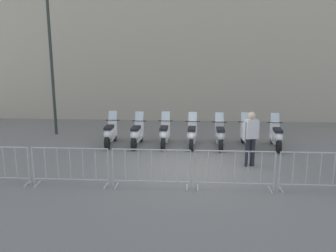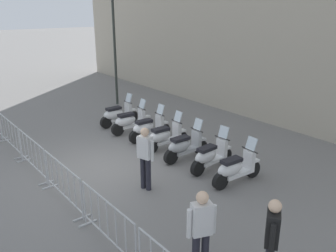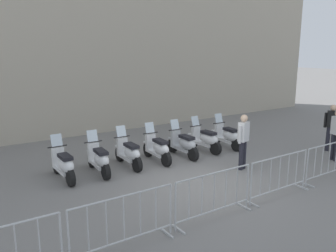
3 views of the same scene
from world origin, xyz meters
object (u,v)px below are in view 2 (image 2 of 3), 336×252
(motorcycle_1, at_px, (130,121))
(street_lamp, at_px, (114,28))
(motorcycle_6, at_px, (235,169))
(motorcycle_0, at_px, (118,115))
(motorcycle_3, at_px, (165,137))
(officer_mid_plaza, at_px, (145,155))
(officer_by_barriers, at_px, (201,229))
(barrier_segment_2, at_px, (32,155))
(motorcycle_2, at_px, (148,128))
(barrier_segment_1, at_px, (10,135))
(barrier_segment_4, at_px, (107,224))
(motorcycle_4, at_px, (184,146))
(officer_near_row_end, at_px, (271,239))
(barrier_segment_3, at_px, (63,183))
(motorcycle_5, at_px, (210,156))

(motorcycle_1, bearing_deg, street_lamp, 164.30)
(motorcycle_6, relative_size, street_lamp, 0.29)
(motorcycle_0, distance_m, motorcycle_1, 1.04)
(motorcycle_3, height_order, officer_mid_plaza, officer_mid_plaza)
(officer_mid_plaza, distance_m, officer_by_barriers, 3.41)
(motorcycle_3, distance_m, street_lamp, 6.85)
(motorcycle_1, distance_m, barrier_segment_2, 4.14)
(street_lamp, bearing_deg, motorcycle_2, -10.01)
(motorcycle_3, relative_size, motorcycle_6, 1.00)
(barrier_segment_1, height_order, barrier_segment_4, same)
(motorcycle_1, bearing_deg, barrier_segment_2, -67.37)
(motorcycle_2, distance_m, motorcycle_4, 2.08)
(motorcycle_1, xyz_separation_m, officer_near_row_end, (8.32, -1.17, 0.53))
(motorcycle_1, relative_size, barrier_segment_2, 0.84)
(motorcycle_4, distance_m, barrier_segment_3, 4.01)
(street_lamp, relative_size, officer_by_barriers, 3.43)
(barrier_segment_2, distance_m, street_lamp, 8.06)
(motorcycle_0, height_order, barrier_segment_3, motorcycle_0)
(motorcycle_0, xyz_separation_m, officer_near_row_end, (9.36, -1.09, 0.53))
(motorcycle_0, height_order, barrier_segment_1, motorcycle_0)
(motorcycle_5, height_order, officer_near_row_end, officer_near_row_end)
(motorcycle_2, relative_size, barrier_segment_3, 0.84)
(motorcycle_4, distance_m, barrier_segment_1, 5.87)
(barrier_segment_4, bearing_deg, barrier_segment_1, -171.29)
(motorcycle_4, bearing_deg, motorcycle_1, -171.52)
(motorcycle_0, relative_size, barrier_segment_4, 0.83)
(motorcycle_6, bearing_deg, motorcycle_2, -172.28)
(motorcycle_5, bearing_deg, barrier_segment_2, -118.91)
(officer_mid_plaza, bearing_deg, officer_near_row_end, 3.66)
(motorcycle_0, height_order, motorcycle_4, same)
(motorcycle_1, height_order, officer_by_barriers, officer_by_barriers)
(motorcycle_1, relative_size, barrier_segment_3, 0.84)
(officer_near_row_end, bearing_deg, motorcycle_2, 169.09)
(barrier_segment_1, xyz_separation_m, officer_by_barriers, (8.06, 2.12, 0.46))
(motorcycle_2, xyz_separation_m, motorcycle_6, (4.11, 0.56, 0.00))
(motorcycle_6, xyz_separation_m, barrier_segment_3, (-1.39, -4.29, 0.07))
(motorcycle_2, bearing_deg, motorcycle_1, -166.78)
(officer_mid_plaza, bearing_deg, barrier_segment_4, -45.06)
(motorcycle_3, height_order, motorcycle_5, same)
(barrier_segment_3, bearing_deg, motorcycle_4, 99.38)
(officer_by_barriers, bearing_deg, barrier_segment_2, -163.15)
(barrier_segment_4, bearing_deg, street_lamp, 156.53)
(street_lamp, bearing_deg, officer_mid_plaza, -17.43)
(motorcycle_0, distance_m, motorcycle_6, 6.22)
(motorcycle_1, height_order, motorcycle_3, same)
(officer_mid_plaza, bearing_deg, motorcycle_2, 151.91)
(barrier_segment_4, relative_size, officer_mid_plaza, 1.19)
(barrier_segment_3, distance_m, street_lamp, 9.51)
(motorcycle_6, xyz_separation_m, barrier_segment_4, (0.75, -3.96, 0.07))
(barrier_segment_2, relative_size, officer_mid_plaza, 1.19)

